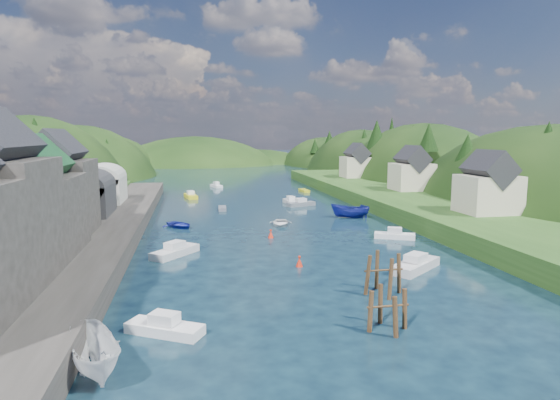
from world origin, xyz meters
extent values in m
plane|color=black|center=(0.00, 50.00, 0.00)|extent=(600.00, 600.00, 0.00)
ellipsoid|color=black|center=(-45.00, 75.00, -9.10)|extent=(44.00, 75.56, 52.00)
ellipsoid|color=black|center=(-45.00, 118.00, -8.43)|extent=(44.00, 75.56, 48.19)
ellipsoid|color=black|center=(-45.00, 160.00, -6.82)|extent=(44.00, 75.56, 39.00)
ellipsoid|color=black|center=(45.00, 32.00, -7.78)|extent=(36.00, 75.56, 44.49)
ellipsoid|color=black|center=(45.00, 75.00, -8.40)|extent=(36.00, 75.56, 48.00)
ellipsoid|color=black|center=(45.00, 118.00, -7.78)|extent=(36.00, 75.56, 44.49)
ellipsoid|color=black|center=(45.00, 160.00, -6.30)|extent=(36.00, 75.56, 36.00)
ellipsoid|color=black|center=(-10.00, 170.00, -10.00)|extent=(80.00, 60.00, 44.00)
ellipsoid|color=black|center=(18.00, 180.00, -12.00)|extent=(70.00, 56.00, 36.00)
cone|color=black|center=(-40.41, 62.57, 12.89)|extent=(4.73, 4.73, 6.23)
cone|color=black|center=(-41.16, 72.29, 13.03)|extent=(4.34, 4.34, 6.86)
cone|color=black|center=(-37.80, 83.48, 8.66)|extent=(5.28, 5.28, 5.64)
cone|color=black|center=(-43.01, 93.57, 12.56)|extent=(4.77, 4.77, 7.05)
cone|color=black|center=(-34.31, 102.45, 8.83)|extent=(4.07, 4.07, 5.67)
cone|color=black|center=(-38.76, 117.89, 10.43)|extent=(4.56, 4.56, 9.45)
cone|color=black|center=(-43.36, 127.56, 7.98)|extent=(4.75, 4.75, 5.29)
cone|color=black|center=(-38.19, 134.97, 8.59)|extent=(4.27, 4.27, 6.47)
cone|color=black|center=(39.58, 26.76, 11.26)|extent=(5.03, 5.03, 6.91)
cone|color=black|center=(34.42, 38.87, 9.76)|extent=(5.29, 5.29, 6.27)
cone|color=black|center=(34.66, 52.72, 12.29)|extent=(4.07, 4.07, 5.61)
cone|color=black|center=(40.17, 57.77, 8.10)|extent=(3.40, 3.40, 5.66)
cone|color=black|center=(40.52, 71.26, 11.05)|extent=(4.94, 4.94, 8.04)
cone|color=black|center=(34.11, 77.92, 12.74)|extent=(5.25, 5.25, 7.38)
cone|color=black|center=(44.07, 91.32, 13.07)|extent=(3.36, 3.36, 9.22)
cone|color=black|center=(40.79, 103.72, 10.84)|extent=(4.57, 4.57, 7.36)
cone|color=black|center=(42.05, 120.95, 9.21)|extent=(3.59, 3.59, 6.55)
cone|color=black|center=(36.45, 126.26, 11.34)|extent=(4.14, 4.14, 5.49)
cone|color=black|center=(35.28, 141.54, 8.44)|extent=(3.83, 3.83, 5.57)
cube|color=#2D2B28|center=(-24.00, 20.00, 1.00)|extent=(12.00, 110.00, 2.00)
cube|color=#234719|center=(-31.00, 20.00, 1.25)|extent=(12.00, 110.00, 2.50)
cube|color=#2D2B28|center=(-26.00, 12.00, 5.50)|extent=(8.00, 9.00, 7.00)
cube|color=#1E592D|center=(-26.00, 12.00, 9.96)|extent=(5.88, 9.36, 5.88)
cube|color=#2D2B28|center=(-26.00, 21.00, 6.00)|extent=(7.00, 8.00, 8.00)
cube|color=black|center=(-26.00, 21.00, 10.84)|extent=(5.15, 8.32, 5.15)
cube|color=#2D2D30|center=(-26.00, 33.00, 4.00)|extent=(7.00, 9.00, 4.00)
cylinder|color=#2D2D30|center=(-26.00, 33.00, 6.00)|extent=(7.00, 9.00, 7.00)
cube|color=#B2B2A8|center=(-26.00, 45.00, 4.00)|extent=(7.00, 9.00, 4.00)
cylinder|color=#B2B2A8|center=(-26.00, 45.00, 6.00)|extent=(7.00, 9.00, 7.00)
cube|color=#234719|center=(25.00, 40.00, 1.20)|extent=(16.00, 120.00, 2.40)
cube|color=beige|center=(27.00, 22.00, 4.90)|extent=(7.00, 6.00, 5.00)
cube|color=black|center=(27.00, 22.00, 8.24)|extent=(5.15, 6.24, 5.15)
cube|color=beige|center=(29.00, 48.00, 4.90)|extent=(7.00, 6.00, 5.00)
cube|color=black|center=(29.00, 48.00, 8.24)|extent=(5.15, 6.24, 5.15)
cube|color=beige|center=(28.00, 75.00, 4.90)|extent=(7.00, 6.00, 5.00)
cube|color=black|center=(28.00, 75.00, 8.24)|extent=(5.15, 6.24, 5.15)
cylinder|color=#382314|center=(1.96, -5.87, 1.05)|extent=(0.32, 0.32, 3.31)
cylinder|color=#382314|center=(0.75, -4.67, 1.05)|extent=(0.32, 0.32, 3.31)
cylinder|color=#382314|center=(-0.45, -5.87, 1.05)|extent=(0.32, 0.32, 3.31)
cylinder|color=#382314|center=(0.75, -7.08, 1.05)|extent=(0.32, 0.32, 3.31)
cylinder|color=#382314|center=(0.75, -5.87, 1.62)|extent=(2.89, 0.16, 0.16)
cylinder|color=#382314|center=(4.67, 0.84, 1.34)|extent=(0.32, 0.32, 3.87)
cylinder|color=#382314|center=(3.31, 2.19, 1.34)|extent=(0.32, 0.32, 3.87)
cylinder|color=#382314|center=(1.96, 0.84, 1.34)|extent=(0.32, 0.32, 3.87)
cylinder|color=#382314|center=(3.31, -0.52, 1.34)|extent=(0.32, 0.32, 3.87)
cylinder|color=#382314|center=(3.31, 0.84, 1.96)|extent=(3.25, 0.16, 0.16)
cone|color=red|center=(-1.56, 9.75, 0.45)|extent=(0.70, 0.70, 0.90)
sphere|color=red|center=(-1.56, 9.75, 0.95)|extent=(0.30, 0.30, 0.30)
cone|color=red|center=(-2.16, 22.86, 0.45)|extent=(0.70, 0.70, 0.90)
sphere|color=red|center=(-2.16, 22.86, 0.95)|extent=(0.30, 0.30, 0.30)
imported|color=navy|center=(12.20, 34.39, 0.99)|extent=(6.32, 4.39, 2.29)
cube|color=silver|center=(-13.61, 16.26, 0.37)|extent=(5.21, 5.75, 0.82)
cube|color=silver|center=(-13.61, 16.26, 1.17)|extent=(2.35, 2.44, 0.70)
imported|color=silver|center=(0.55, 30.56, 0.34)|extent=(4.28, 5.31, 0.97)
cube|color=silver|center=(9.01, 6.51, 0.40)|extent=(6.32, 5.56, 0.89)
cube|color=silver|center=(9.01, 6.51, 1.24)|extent=(2.66, 2.53, 0.70)
cube|color=silver|center=(-5.79, 80.50, 0.30)|extent=(2.94, 5.07, 0.67)
cube|color=silver|center=(-5.79, 80.50, 1.02)|extent=(1.56, 1.94, 0.70)
cube|color=slate|center=(7.58, 47.66, 0.33)|extent=(5.49, 3.24, 0.73)
cube|color=silver|center=(7.58, 47.66, 1.08)|extent=(2.11, 1.71, 0.70)
cube|color=#5A5D67|center=(-6.63, 45.92, 0.24)|extent=(1.46, 3.94, 0.54)
cube|color=white|center=(12.88, 19.67, 0.31)|extent=(5.11, 3.55, 0.68)
cube|color=silver|center=(12.88, 19.67, 1.03)|extent=(2.03, 1.75, 0.70)
cube|color=silver|center=(6.35, 50.61, 0.33)|extent=(2.13, 5.36, 0.73)
cube|color=silver|center=(6.35, 50.61, 1.08)|extent=(1.35, 1.92, 0.70)
cube|color=gold|center=(13.11, 67.92, 0.27)|extent=(1.74, 4.31, 0.59)
cube|color=silver|center=(-13.64, -3.76, 0.32)|extent=(5.24, 3.96, 0.71)
cube|color=silver|center=(-13.64, -3.76, 1.06)|extent=(2.12, 1.90, 0.70)
cube|color=yellow|center=(-11.91, 62.08, 0.36)|extent=(2.87, 5.92, 0.79)
cube|color=silver|center=(-11.91, 62.08, 1.14)|extent=(1.65, 2.19, 0.70)
imported|color=white|center=(-17.00, -8.29, 1.06)|extent=(4.33, 6.67, 2.41)
imported|color=navy|center=(-13.48, 31.82, 0.35)|extent=(5.58, 5.92, 1.00)
camera|label=1|loc=(-11.69, -33.38, 12.78)|focal=30.00mm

